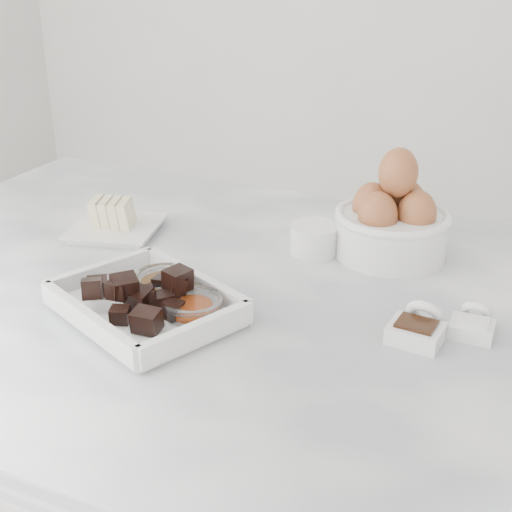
{
  "coord_description": "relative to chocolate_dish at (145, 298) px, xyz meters",
  "views": [
    {
      "loc": [
        0.38,
        -0.75,
        1.37
      ],
      "look_at": [
        0.02,
        0.03,
        0.98
      ],
      "focal_mm": 50.0,
      "sensor_mm": 36.0,
      "label": 1
    }
  ],
  "objects": [
    {
      "name": "chocolate_dish",
      "position": [
        0.0,
        0.0,
        0.0
      ],
      "size": [
        0.27,
        0.24,
        0.06
      ],
      "color": "white",
      "rests_on": "marble_slab"
    },
    {
      "name": "butter_plate",
      "position": [
        -0.19,
        0.21,
        -0.0
      ],
      "size": [
        0.16,
        0.16,
        0.06
      ],
      "color": "white",
      "rests_on": "marble_slab"
    },
    {
      "name": "honey_bowl",
      "position": [
        -0.0,
        0.05,
        -0.01
      ],
      "size": [
        0.08,
        0.08,
        0.04
      ],
      "color": "white",
      "rests_on": "marble_slab"
    },
    {
      "name": "sugar_ramekin",
      "position": [
        0.12,
        0.27,
        0.0
      ],
      "size": [
        0.07,
        0.07,
        0.04
      ],
      "color": "white",
      "rests_on": "marble_slab"
    },
    {
      "name": "marble_slab",
      "position": [
        0.07,
        0.11,
        -0.04
      ],
      "size": [
        1.2,
        0.8,
        0.04
      ],
      "primitive_type": "cube",
      "color": "silver",
      "rests_on": "cabinet"
    },
    {
      "name": "salt_spoon",
      "position": [
        0.37,
        0.12,
        -0.01
      ],
      "size": [
        0.05,
        0.06,
        0.04
      ],
      "color": "white",
      "rests_on": "marble_slab"
    },
    {
      "name": "vanilla_spoon",
      "position": [
        0.32,
        0.09,
        -0.01
      ],
      "size": [
        0.06,
        0.08,
        0.05
      ],
      "color": "white",
      "rests_on": "marble_slab"
    },
    {
      "name": "egg_bowl",
      "position": [
        0.23,
        0.31,
        0.03
      ],
      "size": [
        0.17,
        0.17,
        0.16
      ],
      "color": "white",
      "rests_on": "marble_slab"
    },
    {
      "name": "zest_bowl",
      "position": [
        0.06,
        0.01,
        -0.01
      ],
      "size": [
        0.08,
        0.08,
        0.03
      ],
      "color": "white",
      "rests_on": "marble_slab"
    }
  ]
}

